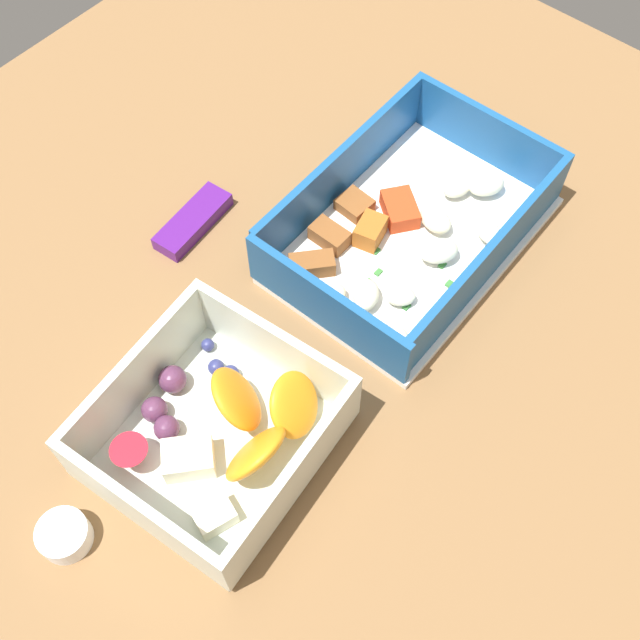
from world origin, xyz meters
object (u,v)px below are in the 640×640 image
Objects in this scene: pasta_container at (408,228)px; fruit_bowl at (219,431)px; candy_bar at (193,221)px; paper_cup_liner at (64,535)px.

fruit_bowl reaches higher than pasta_container.
paper_cup_liner is at bearing -153.11° from candy_bar.
candy_bar is (11.71, 14.34, -1.52)cm from fruit_bowl.
paper_cup_liner reaches higher than candy_bar.
pasta_container is at bearing 2.14° from fruit_bowl.
fruit_bowl is (-21.26, -0.80, 0.48)cm from pasta_container.
candy_bar is 25.27cm from paper_cup_liner.
pasta_container is 3.07× the size of candy_bar.
candy_bar is at bearing 123.99° from pasta_container.
pasta_container is 21.28cm from fruit_bowl.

